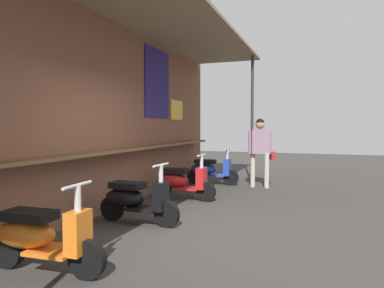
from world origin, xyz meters
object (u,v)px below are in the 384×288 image
scooter_blue (209,170)px  shopper_with_handbag (260,145)px  scooter_red (180,181)px  scooter_orange (39,236)px  scooter_black (134,199)px

scooter_blue → shopper_with_handbag: (-0.04, -1.35, 0.68)m
scooter_red → scooter_blue: 2.07m
scooter_orange → scooter_red: (3.94, 0.00, 0.00)m
scooter_orange → scooter_black: same height
scooter_orange → scooter_black: (2.00, 0.00, 0.00)m
scooter_orange → shopper_with_handbag: (5.98, -1.35, 0.68)m
scooter_blue → shopper_with_handbag: 1.51m
shopper_with_handbag → scooter_black: bearing=140.1°
scooter_blue → shopper_with_handbag: shopper_with_handbag is taller
scooter_red → scooter_blue: same height
scooter_black → scooter_red: bearing=92.5°
scooter_orange → scooter_blue: (6.02, 0.00, 0.00)m
scooter_orange → scooter_red: size_ratio=1.00×
scooter_black → scooter_blue: bearing=92.5°
shopper_with_handbag → scooter_orange: bearing=146.2°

